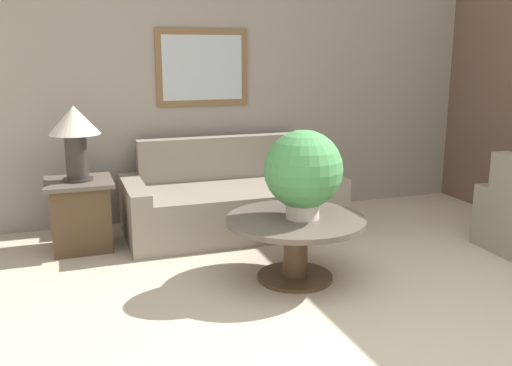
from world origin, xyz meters
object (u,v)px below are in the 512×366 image
(table_lamp, at_px, (75,129))
(side_table, at_px, (81,214))
(coffee_table, at_px, (296,235))
(potted_plant_on_table, at_px, (303,171))
(couch_main, at_px, (230,203))

(table_lamp, bearing_deg, side_table, 0.00)
(coffee_table, height_order, potted_plant_on_table, potted_plant_on_table)
(couch_main, bearing_deg, table_lamp, -177.78)
(couch_main, xyz_separation_m, coffee_table, (0.12, -1.31, 0.07))
(couch_main, bearing_deg, side_table, -177.78)
(potted_plant_on_table, bearing_deg, couch_main, 96.85)
(coffee_table, distance_m, side_table, 1.95)
(couch_main, bearing_deg, coffee_table, -84.83)
(potted_plant_on_table, bearing_deg, coffee_table, 148.54)
(side_table, bearing_deg, coffee_table, -40.11)
(couch_main, distance_m, table_lamp, 1.58)
(side_table, xyz_separation_m, potted_plant_on_table, (1.53, -1.28, 0.53))
(side_table, distance_m, table_lamp, 0.74)
(table_lamp, height_order, potted_plant_on_table, table_lamp)
(coffee_table, height_order, side_table, side_table)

